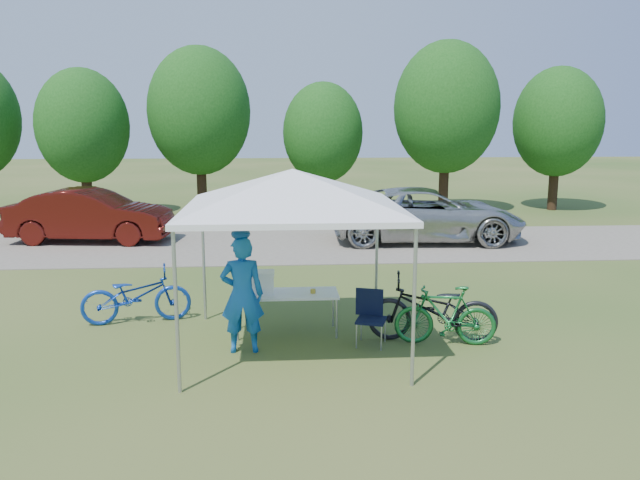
{
  "coord_description": "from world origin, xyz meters",
  "views": [
    {
      "loc": [
        -0.24,
        -9.06,
        3.41
      ],
      "look_at": [
        0.54,
        2.0,
        1.29
      ],
      "focal_mm": 35.0,
      "sensor_mm": 36.0,
      "label": 1
    }
  ],
  "objects_px": {
    "bike_dark": "(433,309)",
    "sedan": "(91,215)",
    "cooler": "(259,282)",
    "cyclist": "(242,295)",
    "bike_green": "(445,315)",
    "bike_blue": "(136,295)",
    "minivan": "(427,214)",
    "folding_chair": "(370,312)",
    "folding_table": "(287,295)"
  },
  "relations": [
    {
      "from": "bike_blue",
      "to": "bike_dark",
      "type": "relative_size",
      "value": 0.91
    },
    {
      "from": "folding_chair",
      "to": "folding_table",
      "type": "bearing_deg",
      "value": 175.56
    },
    {
      "from": "bike_green",
      "to": "bike_dark",
      "type": "relative_size",
      "value": 0.77
    },
    {
      "from": "bike_green",
      "to": "cooler",
      "type": "bearing_deg",
      "value": -94.23
    },
    {
      "from": "cyclist",
      "to": "bike_blue",
      "type": "distance_m",
      "value": 2.45
    },
    {
      "from": "minivan",
      "to": "sedan",
      "type": "relative_size",
      "value": 1.2
    },
    {
      "from": "folding_table",
      "to": "bike_green",
      "type": "relative_size",
      "value": 1.07
    },
    {
      "from": "minivan",
      "to": "folding_table",
      "type": "bearing_deg",
      "value": 154.69
    },
    {
      "from": "bike_dark",
      "to": "cooler",
      "type": "bearing_deg",
      "value": -91.22
    },
    {
      "from": "cooler",
      "to": "minivan",
      "type": "relative_size",
      "value": 0.09
    },
    {
      "from": "bike_green",
      "to": "sedan",
      "type": "bearing_deg",
      "value": -129.31
    },
    {
      "from": "folding_chair",
      "to": "cyclist",
      "type": "height_order",
      "value": "cyclist"
    },
    {
      "from": "bike_blue",
      "to": "bike_green",
      "type": "xyz_separation_m",
      "value": [
        4.99,
        -1.43,
        -0.01
      ]
    },
    {
      "from": "folding_table",
      "to": "cooler",
      "type": "distance_m",
      "value": 0.5
    },
    {
      "from": "folding_table",
      "to": "cyclist",
      "type": "distance_m",
      "value": 1.05
    },
    {
      "from": "folding_chair",
      "to": "bike_green",
      "type": "height_order",
      "value": "bike_green"
    },
    {
      "from": "bike_blue",
      "to": "bike_green",
      "type": "relative_size",
      "value": 1.17
    },
    {
      "from": "bike_blue",
      "to": "sedan",
      "type": "bearing_deg",
      "value": 10.14
    },
    {
      "from": "bike_dark",
      "to": "sedan",
      "type": "bearing_deg",
      "value": -128.3
    },
    {
      "from": "sedan",
      "to": "folding_chair",
      "type": "bearing_deg",
      "value": -136.65
    },
    {
      "from": "folding_table",
      "to": "bike_green",
      "type": "distance_m",
      "value": 2.53
    },
    {
      "from": "bike_green",
      "to": "bike_dark",
      "type": "distance_m",
      "value": 0.22
    },
    {
      "from": "bike_dark",
      "to": "sedan",
      "type": "relative_size",
      "value": 0.44
    },
    {
      "from": "cyclist",
      "to": "bike_green",
      "type": "xyz_separation_m",
      "value": [
        3.1,
        0.08,
        -0.41
      ]
    },
    {
      "from": "cooler",
      "to": "cyclist",
      "type": "height_order",
      "value": "cyclist"
    },
    {
      "from": "cooler",
      "to": "sedan",
      "type": "height_order",
      "value": "sedan"
    },
    {
      "from": "bike_dark",
      "to": "minivan",
      "type": "bearing_deg",
      "value": 177.58
    },
    {
      "from": "folding_chair",
      "to": "bike_dark",
      "type": "height_order",
      "value": "bike_dark"
    },
    {
      "from": "folding_table",
      "to": "cyclist",
      "type": "height_order",
      "value": "cyclist"
    },
    {
      "from": "cooler",
      "to": "folding_chair",
      "type": "bearing_deg",
      "value": -17.56
    },
    {
      "from": "cyclist",
      "to": "bike_dark",
      "type": "bearing_deg",
      "value": -178.34
    },
    {
      "from": "folding_chair",
      "to": "bike_dark",
      "type": "xyz_separation_m",
      "value": [
        0.98,
        -0.01,
        0.03
      ]
    },
    {
      "from": "bike_green",
      "to": "cyclist",
      "type": "bearing_deg",
      "value": -79.17
    },
    {
      "from": "cyclist",
      "to": "bike_green",
      "type": "bearing_deg",
      "value": 179.04
    },
    {
      "from": "folding_chair",
      "to": "bike_blue",
      "type": "relative_size",
      "value": 0.46
    },
    {
      "from": "folding_table",
      "to": "sedan",
      "type": "relative_size",
      "value": 0.36
    },
    {
      "from": "cooler",
      "to": "bike_blue",
      "type": "bearing_deg",
      "value": 160.78
    },
    {
      "from": "cooler",
      "to": "bike_dark",
      "type": "height_order",
      "value": "bike_dark"
    },
    {
      "from": "bike_green",
      "to": "bike_dark",
      "type": "height_order",
      "value": "bike_dark"
    },
    {
      "from": "cyclist",
      "to": "minivan",
      "type": "relative_size",
      "value": 0.32
    },
    {
      "from": "cyclist",
      "to": "minivan",
      "type": "height_order",
      "value": "cyclist"
    },
    {
      "from": "bike_green",
      "to": "bike_dark",
      "type": "xyz_separation_m",
      "value": [
        -0.17,
        0.13,
        0.06
      ]
    },
    {
      "from": "folding_chair",
      "to": "cyclist",
      "type": "xyz_separation_m",
      "value": [
        -1.95,
        -0.23,
        0.39
      ]
    },
    {
      "from": "bike_green",
      "to": "folding_chair",
      "type": "bearing_deg",
      "value": -87.87
    },
    {
      "from": "bike_blue",
      "to": "minivan",
      "type": "distance_m",
      "value": 9.63
    },
    {
      "from": "bike_green",
      "to": "folding_table",
      "type": "bearing_deg",
      "value": -96.6
    },
    {
      "from": "folding_chair",
      "to": "bike_green",
      "type": "xyz_separation_m",
      "value": [
        1.14,
        -0.14,
        -0.03
      ]
    },
    {
      "from": "sedan",
      "to": "bike_blue",
      "type": "bearing_deg",
      "value": -153.14
    },
    {
      "from": "bike_green",
      "to": "minivan",
      "type": "xyz_separation_m",
      "value": [
        1.72,
        8.33,
        0.32
      ]
    },
    {
      "from": "bike_dark",
      "to": "folding_table",
      "type": "bearing_deg",
      "value": -93.44
    }
  ]
}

